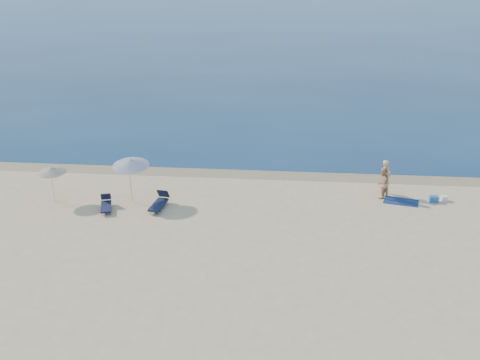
# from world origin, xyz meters

# --- Properties ---
(sea) EXTENTS (240.00, 160.00, 0.01)m
(sea) POSITION_xyz_m (0.00, 100.00, 0.00)
(sea) COLOR #0C284C
(sea) RESTS_ON ground
(wet_sand_strip) EXTENTS (240.00, 1.60, 0.00)m
(wet_sand_strip) POSITION_xyz_m (0.00, 19.40, 0.00)
(wet_sand_strip) COLOR #847254
(wet_sand_strip) RESTS_ON ground
(person_left) EXTENTS (0.82, 0.83, 1.94)m
(person_left) POSITION_xyz_m (4.10, 17.15, 0.97)
(person_left) COLOR tan
(person_left) RESTS_ON ground
(person_right) EXTENTS (1.04, 1.05, 1.71)m
(person_right) POSITION_xyz_m (3.87, 16.63, 0.85)
(person_right) COLOR tan
(person_right) RESTS_ON ground
(beach_towel) EXTENTS (1.95, 1.36, 0.03)m
(beach_towel) POSITION_xyz_m (4.85, 16.17, 0.01)
(beach_towel) COLOR #0F204E
(beach_towel) RESTS_ON ground
(white_bag) EXTENTS (0.36, 0.33, 0.27)m
(white_bag) POSITION_xyz_m (7.15, 16.51, 0.14)
(white_bag) COLOR silver
(white_bag) RESTS_ON ground
(blue_cooler) EXTENTS (0.46, 0.33, 0.32)m
(blue_cooler) POSITION_xyz_m (6.57, 16.32, 0.16)
(blue_cooler) COLOR #1E57A2
(blue_cooler) RESTS_ON ground
(umbrella_near) EXTENTS (1.96, 1.99, 2.50)m
(umbrella_near) POSITION_xyz_m (-9.32, 15.05, 2.16)
(umbrella_near) COLOR silver
(umbrella_near) RESTS_ON ground
(umbrella_far) EXTENTS (1.78, 1.79, 1.99)m
(umbrella_far) POSITION_xyz_m (-13.46, 14.67, 1.75)
(umbrella_far) COLOR silver
(umbrella_far) RESTS_ON ground
(lounger_left) EXTENTS (0.92, 1.65, 0.69)m
(lounger_left) POSITION_xyz_m (-10.43, 13.86, 0.25)
(lounger_left) COLOR #131836
(lounger_left) RESTS_ON ground
(lounger_right) EXTENTS (0.81, 1.83, 0.78)m
(lounger_right) POSITION_xyz_m (-7.74, 14.28, 0.28)
(lounger_right) COLOR #121A33
(lounger_right) RESTS_ON ground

